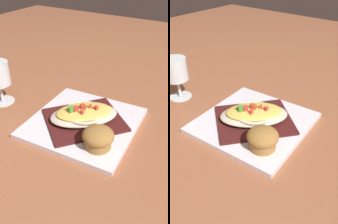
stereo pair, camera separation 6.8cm
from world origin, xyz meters
TOP-DOWN VIEW (x-y plane):
  - ground_plane at (0.00, 0.00)m, footprint 2.60×2.60m
  - square_plate at (0.00, 0.00)m, footprint 0.31×0.31m
  - folded_napkin at (0.00, 0.00)m, footprint 0.27×0.28m
  - gratin_dish at (0.00, 0.00)m, footprint 0.22×0.22m
  - muffin at (-0.09, 0.07)m, footprint 0.08×0.08m
  - stemmed_glass at (0.30, 0.03)m, footprint 0.08×0.08m

SIDE VIEW (x-z plane):
  - ground_plane at x=0.00m, z-range 0.00..0.00m
  - square_plate at x=0.00m, z-range 0.00..0.01m
  - folded_napkin at x=0.00m, z-range 0.01..0.02m
  - gratin_dish at x=0.00m, z-range 0.01..0.06m
  - muffin at x=-0.09m, z-range 0.01..0.07m
  - stemmed_glass at x=0.30m, z-range 0.02..0.16m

